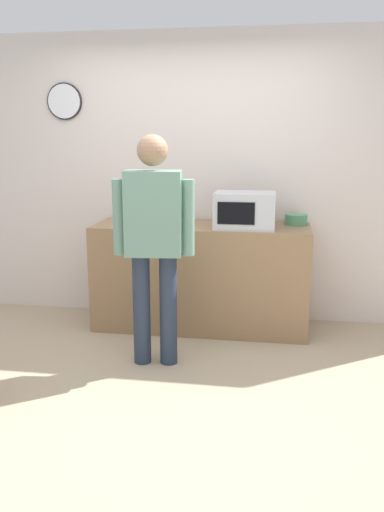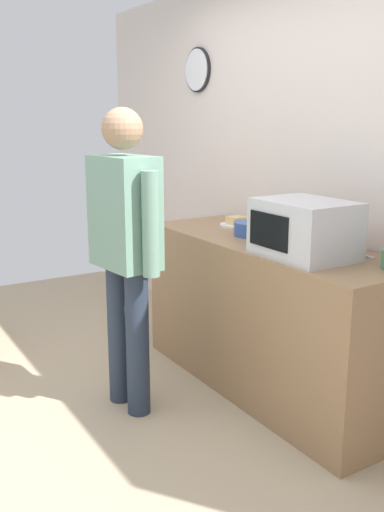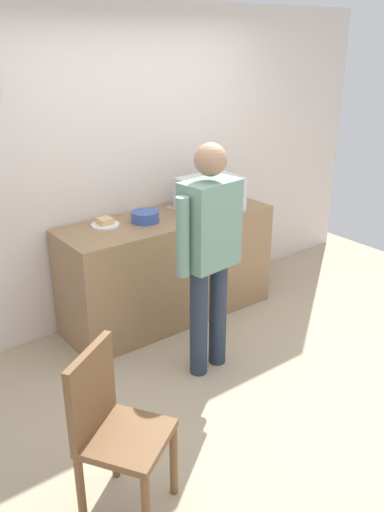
% 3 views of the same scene
% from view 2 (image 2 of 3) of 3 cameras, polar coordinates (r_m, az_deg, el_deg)
% --- Properties ---
extents(ground_plane, '(6.00, 6.00, 0.00)m').
position_cam_2_polar(ground_plane, '(3.30, -11.61, -16.62)').
color(ground_plane, tan).
extents(back_wall, '(5.40, 0.13, 2.60)m').
position_cam_2_polar(back_wall, '(3.72, 11.31, 8.03)').
color(back_wall, silver).
rests_on(back_wall, ground_plane).
extents(kitchen_counter, '(1.87, 0.62, 0.93)m').
position_cam_2_polar(kitchen_counter, '(3.56, 7.56, -5.93)').
color(kitchen_counter, '#93704C').
rests_on(kitchen_counter, ground_plane).
extents(microwave, '(0.50, 0.39, 0.30)m').
position_cam_2_polar(microwave, '(3.06, 11.06, 2.64)').
color(microwave, silver).
rests_on(microwave, kitchen_counter).
extents(sandwich_plate, '(0.23, 0.23, 0.07)m').
position_cam_2_polar(sandwich_plate, '(3.91, 4.42, 3.28)').
color(sandwich_plate, white).
rests_on(sandwich_plate, kitchen_counter).
extents(salad_bowl, '(0.23, 0.23, 0.09)m').
position_cam_2_polar(salad_bowl, '(3.60, 5.95, 2.69)').
color(salad_bowl, '#33519E').
rests_on(salad_bowl, kitchen_counter).
extents(fork_utensil, '(0.17, 0.03, 0.01)m').
position_cam_2_polar(fork_utensil, '(3.19, 16.49, 0.09)').
color(fork_utensil, silver).
rests_on(fork_utensil, kitchen_counter).
extents(spoon_utensil, '(0.02, 0.17, 0.01)m').
position_cam_2_polar(spoon_utensil, '(3.42, 11.66, 1.23)').
color(spoon_utensil, silver).
rests_on(spoon_utensil, kitchen_counter).
extents(person_standing, '(0.59, 0.28, 1.70)m').
position_cam_2_polar(person_standing, '(3.17, -6.61, 1.59)').
color(person_standing, '#253043').
rests_on(person_standing, ground_plane).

